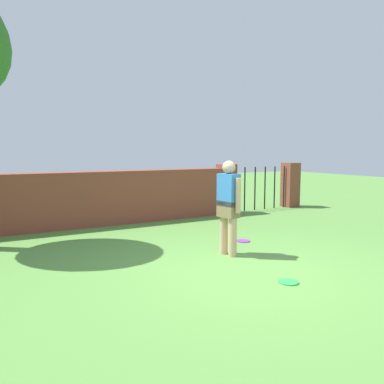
{
  "coord_description": "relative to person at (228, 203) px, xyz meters",
  "views": [
    {
      "loc": [
        -3.29,
        -4.31,
        1.79
      ],
      "look_at": [
        0.15,
        1.9,
        1.0
      ],
      "focal_mm": 35.0,
      "sensor_mm": 36.0,
      "label": 1
    }
  ],
  "objects": [
    {
      "name": "ground_plane",
      "position": [
        -0.3,
        -0.89,
        -0.9
      ],
      "size": [
        40.0,
        40.0,
        0.0
      ],
      "primitive_type": "plane",
      "color": "#568C3D"
    },
    {
      "name": "person",
      "position": [
        0.0,
        0.0,
        0.0
      ],
      "size": [
        0.28,
        0.53,
        1.62
      ],
      "rotation": [
        0.0,
        0.0,
        1.74
      ],
      "color": "tan",
      "rests_on": "ground"
    },
    {
      "name": "frisbee_green",
      "position": [
        -0.05,
        -1.53,
        -0.89
      ],
      "size": [
        0.27,
        0.27,
        0.02
      ],
      "primitive_type": "cylinder",
      "color": "green",
      "rests_on": "ground"
    },
    {
      "name": "frisbee_purple",
      "position": [
        0.81,
        0.65,
        -0.89
      ],
      "size": [
        0.27,
        0.27,
        0.02
      ],
      "primitive_type": "cylinder",
      "color": "purple",
      "rests_on": "ground"
    },
    {
      "name": "brick_wall",
      "position": [
        -1.8,
        3.65,
        -0.25
      ],
      "size": [
        8.28,
        0.5,
        1.29
      ],
      "primitive_type": "cube",
      "color": "brown",
      "rests_on": "ground"
    },
    {
      "name": "fence_gate",
      "position": [
        3.66,
        3.65,
        -0.2
      ],
      "size": [
        2.89,
        0.44,
        1.4
      ],
      "color": "brown",
      "rests_on": "ground"
    }
  ]
}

